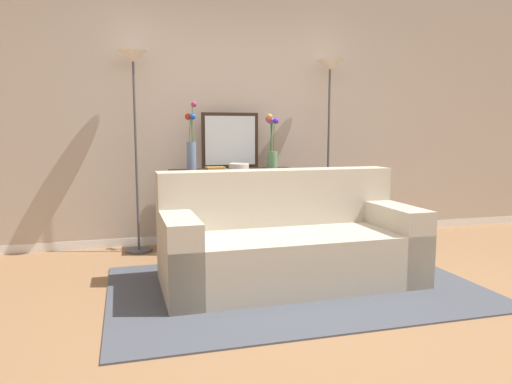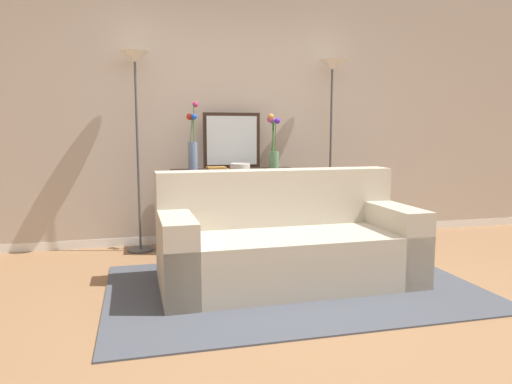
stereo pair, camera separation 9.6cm
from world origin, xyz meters
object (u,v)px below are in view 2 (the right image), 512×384
floor_lamp_left (136,96)px  wall_mirror (232,140)px  couch (286,243)px  book_row_under_console (200,243)px  book_stack (217,169)px  vase_short_flowers (273,142)px  vase_tall_flowers (193,147)px  floor_lamp_right (332,100)px  fruit_bowl (240,166)px  console_table (234,194)px

floor_lamp_left → wall_mirror: bearing=4.2°
couch → book_row_under_console: (-0.53, 1.22, -0.25)m
floor_lamp_left → book_stack: floor_lamp_left is taller
book_row_under_console → vase_short_flowers: bearing=-1.1°
vase_tall_flowers → book_stack: size_ratio=3.14×
floor_lamp_right → vase_short_flowers: (-0.68, -0.09, -0.45)m
floor_lamp_right → fruit_bowl: (-1.05, -0.19, -0.68)m
vase_short_flowers → book_stack: size_ratio=2.62×
vase_tall_flowers → fruit_bowl: vase_tall_flowers is taller
vase_short_flowers → book_row_under_console: 1.28m
console_table → floor_lamp_left: 1.37m
wall_mirror → fruit_bowl: size_ratio=2.98×
floor_lamp_right → book_row_under_console: bearing=-176.9°
book_stack → floor_lamp_right: bearing=8.1°
vase_tall_flowers → book_row_under_console: vase_tall_flowers is taller
wall_mirror → vase_short_flowers: bearing=-22.0°
couch → console_table: size_ratio=1.58×
vase_tall_flowers → book_row_under_console: bearing=-26.5°
wall_mirror → vase_tall_flowers: vase_tall_flowers is taller
wall_mirror → book_stack: 0.42m
couch → floor_lamp_left: floor_lamp_left is taller
book_stack → couch: bearing=-72.1°
couch → vase_short_flowers: bearing=78.7°
vase_short_flowers → fruit_bowl: 0.45m
floor_lamp_left → book_stack: size_ratio=9.12×
floor_lamp_left → book_stack: 1.05m
fruit_bowl → book_stack: bearing=178.8°
floor_lamp_right → book_stack: 1.47m
wall_mirror → book_stack: (-0.20, -0.25, -0.27)m
couch → vase_tall_flowers: bearing=115.0°
couch → fruit_bowl: 1.24m
floor_lamp_left → wall_mirror: floor_lamp_left is taller
vase_short_flowers → book_row_under_console: (-0.77, 0.01, -1.02)m
vase_short_flowers → book_stack: bearing=-171.4°
console_table → book_stack: 0.35m
book_row_under_console → console_table: bearing=-0.0°
vase_tall_flowers → fruit_bowl: bearing=-17.1°
floor_lamp_right → wall_mirror: 1.17m
book_row_under_console → fruit_bowl: bearing=-15.6°
floor_lamp_left → book_stack: (0.76, -0.18, -0.71)m
floor_lamp_right → vase_tall_flowers: (-1.50, -0.05, -0.49)m
wall_mirror → fruit_bowl: 0.36m
book_stack → book_row_under_console: (-0.16, 0.11, -0.77)m
book_row_under_console → floor_lamp_left: bearing=172.5°
couch → book_row_under_console: size_ratio=6.19×
console_table → vase_tall_flowers: 0.64m
floor_lamp_left → vase_short_flowers: bearing=-3.9°
vase_tall_flowers → console_table: bearing=-4.0°
fruit_bowl → console_table: bearing=108.7°
vase_tall_flowers → floor_lamp_right: bearing=1.9°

